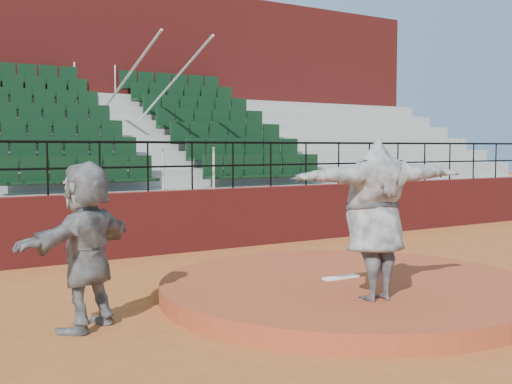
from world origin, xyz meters
The scene contains 9 objects.
ground centered at (0.00, 0.00, 0.00)m, with size 90.00×90.00×0.00m, color #A35225.
pitchers_mound centered at (0.00, 0.00, 0.12)m, with size 5.50×5.50×0.25m, color #9C3F23.
pitching_rubber centered at (0.00, 0.15, 0.27)m, with size 0.60×0.15×0.03m, color white.
boundary_wall centered at (0.00, 5.00, 0.65)m, with size 24.00×0.30×1.30m, color maroon.
wall_railing centered at (0.00, 5.00, 2.03)m, with size 24.04×0.05×1.03m.
seating_deck centered at (0.00, 8.65, 1.44)m, with size 24.00×5.97×4.63m.
press_box_facade centered at (0.00, 12.60, 3.55)m, with size 24.00×3.00×7.10m, color maroon.
pitcher centered at (-0.50, -1.09, 1.28)m, with size 2.52×0.69×2.05m, color black.
fielder centered at (-3.75, 0.44, 1.02)m, with size 1.89×0.60×2.03m, color black.
Camera 1 is at (-6.15, -7.10, 2.20)m, focal length 45.00 mm.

